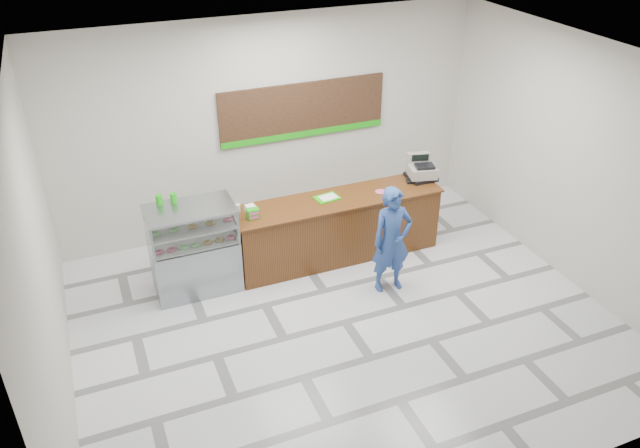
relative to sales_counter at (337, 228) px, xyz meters
name	(u,v)px	position (x,y,z in m)	size (l,w,h in m)	color
floor	(346,322)	(-0.55, -1.55, -0.52)	(7.00, 7.00, 0.00)	silver
back_wall	(271,126)	(-0.55, 1.45, 1.23)	(7.00, 7.00, 0.00)	beige
ceiling	(352,68)	(-0.55, -1.55, 2.98)	(7.00, 7.00, 0.00)	silver
sales_counter	(337,228)	(0.00, 0.00, 0.00)	(3.26, 0.76, 1.03)	#5E3116
display_case	(194,249)	(-2.22, 0.00, 0.16)	(1.22, 0.72, 1.33)	gray
menu_board	(303,111)	(0.00, 1.41, 1.42)	(2.80, 0.06, 0.90)	black
cash_register	(421,170)	(1.50, 0.13, 0.66)	(0.51, 0.53, 0.40)	black
card_terminal	(409,181)	(1.26, 0.07, 0.53)	(0.07, 0.14, 0.04)	black
serving_tray	(327,198)	(-0.15, 0.06, 0.52)	(0.40, 0.31, 0.02)	#2CB40C
napkin_box	(251,209)	(-1.34, 0.08, 0.57)	(0.13, 0.13, 0.12)	white
straw_cup	(238,208)	(-1.50, 0.19, 0.57)	(0.08, 0.08, 0.11)	silver
promo_box	(253,214)	(-1.35, -0.09, 0.59)	(0.17, 0.11, 0.15)	#1AA511
donut_decal	(381,192)	(0.70, -0.05, 0.52)	(0.18, 0.18, 0.00)	#D85486
green_cup_left	(159,200)	(-2.57, 0.26, 0.89)	(0.09, 0.09, 0.15)	#1AA511
green_cup_right	(174,198)	(-2.38, 0.24, 0.89)	(0.09, 0.09, 0.14)	#1AA511
customer	(392,240)	(0.37, -1.05, 0.29)	(0.59, 0.39, 1.61)	#29478D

